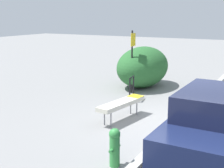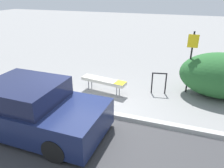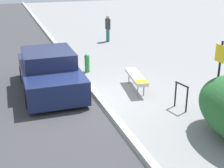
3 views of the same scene
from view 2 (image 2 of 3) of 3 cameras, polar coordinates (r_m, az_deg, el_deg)
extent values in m
plane|color=gray|center=(7.06, -5.22, -7.48)|extent=(60.00, 60.00, 0.00)
cube|color=#A8A8A3|center=(7.02, -5.24, -7.02)|extent=(60.00, 0.20, 0.13)
cylinder|color=gray|center=(8.49, -6.14, -0.29)|extent=(0.04, 0.04, 0.41)
cylinder|color=gray|center=(7.92, 1.22, -2.02)|extent=(0.04, 0.04, 0.41)
cylinder|color=gray|center=(8.66, -5.34, 0.22)|extent=(0.04, 0.04, 0.41)
cylinder|color=gray|center=(8.09, 1.93, -1.43)|extent=(0.04, 0.04, 0.41)
cube|color=beige|center=(8.16, -2.24, 0.85)|extent=(1.79, 0.66, 0.12)
cube|color=yellow|center=(7.83, 2.14, 0.34)|extent=(0.41, 0.44, 0.01)
cylinder|color=black|center=(8.28, 10.40, 0.25)|extent=(0.05, 0.05, 0.80)
cylinder|color=black|center=(8.32, 13.83, 0.04)|extent=(0.05, 0.05, 0.80)
cylinder|color=black|center=(8.15, 12.36, 2.72)|extent=(0.55, 0.15, 0.05)
cylinder|color=black|center=(8.43, 19.67, 5.10)|extent=(0.06, 0.06, 2.30)
cube|color=yellow|center=(8.19, 20.46, 10.46)|extent=(0.36, 0.02, 0.46)
cylinder|color=#338C3F|center=(8.57, -20.54, -0.84)|extent=(0.20, 0.20, 0.60)
sphere|color=#338C3F|center=(8.44, -20.88, 1.35)|extent=(0.22, 0.22, 0.22)
cylinder|color=#338C3F|center=(8.64, -21.32, -0.34)|extent=(0.08, 0.07, 0.07)
cylinder|color=#338C3F|center=(8.46, -19.87, -0.61)|extent=(0.08, 0.07, 0.07)
ellipsoid|color=#28602D|center=(8.66, 26.74, 1.97)|extent=(2.90, 1.85, 1.62)
cylinder|color=black|center=(6.49, -6.18, -7.48)|extent=(0.60, 0.19, 0.60)
cylinder|color=black|center=(5.29, -14.80, -16.43)|extent=(0.60, 0.19, 0.60)
cylinder|color=black|center=(7.83, -22.94, -3.60)|extent=(0.60, 0.19, 0.60)
cube|color=#19234C|center=(6.40, -19.99, -7.20)|extent=(4.07, 1.93, 0.76)
cube|color=#1A203E|center=(6.22, -21.94, -1.90)|extent=(1.97, 1.71, 0.53)
camera|label=1|loc=(10.70, -53.67, 10.18)|focal=50.00mm
camera|label=3|loc=(7.15, 89.07, 4.44)|focal=50.00mm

